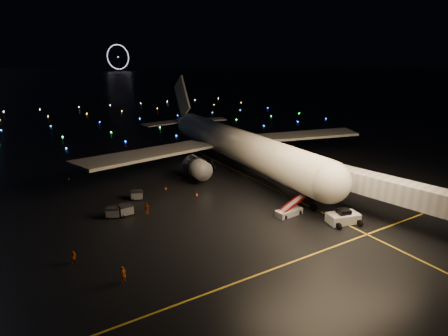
{
  "coord_description": "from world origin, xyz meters",
  "views": [
    {
      "loc": [
        -26.17,
        -36.5,
        22.52
      ],
      "look_at": [
        2.6,
        12.0,
        5.0
      ],
      "focal_mm": 28.0,
      "sensor_mm": 36.0,
      "label": 1
    }
  ],
  "objects_px": {
    "baggage_cart_0": "(126,210)",
    "crew_b": "(74,257)",
    "crew_c": "(147,208)",
    "baggage_cart_2": "(113,212)",
    "belt_loader": "(289,206)",
    "crew_a": "(123,274)",
    "airliner": "(227,124)",
    "baggage_cart_1": "(137,195)",
    "pushback_tug": "(343,216)"
  },
  "relations": [
    {
      "from": "baggage_cart_1",
      "to": "baggage_cart_2",
      "type": "bearing_deg",
      "value": -116.89
    },
    {
      "from": "crew_c",
      "to": "baggage_cart_1",
      "type": "xyz_separation_m",
      "value": [
        0.42,
        6.3,
        -0.06
      ]
    },
    {
      "from": "crew_c",
      "to": "baggage_cart_0",
      "type": "height_order",
      "value": "crew_c"
    },
    {
      "from": "baggage_cart_0",
      "to": "pushback_tug",
      "type": "bearing_deg",
      "value": -38.59
    },
    {
      "from": "crew_b",
      "to": "baggage_cart_0",
      "type": "relative_size",
      "value": 0.78
    },
    {
      "from": "pushback_tug",
      "to": "baggage_cart_0",
      "type": "height_order",
      "value": "pushback_tug"
    },
    {
      "from": "baggage_cart_0",
      "to": "baggage_cart_1",
      "type": "distance_m",
      "value": 6.23
    },
    {
      "from": "crew_a",
      "to": "crew_b",
      "type": "bearing_deg",
      "value": 98.8
    },
    {
      "from": "crew_b",
      "to": "crew_c",
      "type": "xyz_separation_m",
      "value": [
        11.72,
        8.98,
        0.07
      ]
    },
    {
      "from": "airliner",
      "to": "baggage_cart_2",
      "type": "xyz_separation_m",
      "value": [
        -28.69,
        -14.63,
        -8.41
      ]
    },
    {
      "from": "crew_a",
      "to": "baggage_cart_1",
      "type": "bearing_deg",
      "value": 47.13
    },
    {
      "from": "pushback_tug",
      "to": "airliner",
      "type": "bearing_deg",
      "value": 102.97
    },
    {
      "from": "belt_loader",
      "to": "baggage_cart_1",
      "type": "height_order",
      "value": "belt_loader"
    },
    {
      "from": "baggage_cart_0",
      "to": "belt_loader",
      "type": "bearing_deg",
      "value": -33.74
    },
    {
      "from": "baggage_cart_0",
      "to": "baggage_cart_1",
      "type": "bearing_deg",
      "value": 54.79
    },
    {
      "from": "belt_loader",
      "to": "crew_a",
      "type": "distance_m",
      "value": 26.41
    },
    {
      "from": "crew_c",
      "to": "baggage_cart_1",
      "type": "height_order",
      "value": "crew_c"
    },
    {
      "from": "crew_a",
      "to": "baggage_cart_2",
      "type": "distance_m",
      "value": 16.95
    },
    {
      "from": "baggage_cart_0",
      "to": "baggage_cart_1",
      "type": "height_order",
      "value": "baggage_cart_0"
    },
    {
      "from": "baggage_cart_1",
      "to": "baggage_cart_2",
      "type": "relative_size",
      "value": 1.0
    },
    {
      "from": "crew_a",
      "to": "crew_c",
      "type": "relative_size",
      "value": 1.07
    },
    {
      "from": "baggage_cart_1",
      "to": "airliner",
      "type": "bearing_deg",
      "value": 41.01
    },
    {
      "from": "airliner",
      "to": "crew_a",
      "type": "height_order",
      "value": "airliner"
    },
    {
      "from": "belt_loader",
      "to": "baggage_cart_0",
      "type": "xyz_separation_m",
      "value": [
        -21.19,
        12.61,
        -0.66
      ]
    },
    {
      "from": "pushback_tug",
      "to": "baggage_cart_0",
      "type": "distance_m",
      "value": 32.03
    },
    {
      "from": "crew_c",
      "to": "baggage_cart_1",
      "type": "bearing_deg",
      "value": 138.83
    },
    {
      "from": "baggage_cart_0",
      "to": "crew_b",
      "type": "bearing_deg",
      "value": -134.38
    },
    {
      "from": "crew_a",
      "to": "airliner",
      "type": "bearing_deg",
      "value": 22.5
    },
    {
      "from": "crew_b",
      "to": "baggage_cart_0",
      "type": "bearing_deg",
      "value": 58.28
    },
    {
      "from": "belt_loader",
      "to": "baggage_cart_1",
      "type": "distance_m",
      "value": 25.29
    },
    {
      "from": "pushback_tug",
      "to": "crew_c",
      "type": "height_order",
      "value": "pushback_tug"
    },
    {
      "from": "crew_b",
      "to": "baggage_cart_2",
      "type": "relative_size",
      "value": 0.84
    },
    {
      "from": "baggage_cart_0",
      "to": "airliner",
      "type": "bearing_deg",
      "value": 25.94
    },
    {
      "from": "crew_c",
      "to": "baggage_cart_2",
      "type": "height_order",
      "value": "crew_c"
    },
    {
      "from": "crew_a",
      "to": "baggage_cart_0",
      "type": "bearing_deg",
      "value": 51.26
    },
    {
      "from": "crew_c",
      "to": "baggage_cart_0",
      "type": "relative_size",
      "value": 0.85
    },
    {
      "from": "crew_b",
      "to": "pushback_tug",
      "type": "bearing_deg",
      "value": -4.25
    },
    {
      "from": "crew_c",
      "to": "baggage_cart_2",
      "type": "distance_m",
      "value": 4.97
    },
    {
      "from": "crew_c",
      "to": "crew_b",
      "type": "bearing_deg",
      "value": -89.92
    },
    {
      "from": "crew_a",
      "to": "pushback_tug",
      "type": "bearing_deg",
      "value": -26.1
    },
    {
      "from": "belt_loader",
      "to": "baggage_cart_2",
      "type": "xyz_separation_m",
      "value": [
        -23.11,
        12.78,
        -0.72
      ]
    },
    {
      "from": "pushback_tug",
      "to": "baggage_cart_1",
      "type": "xyz_separation_m",
      "value": [
        -22.72,
        23.91,
        -0.28
      ]
    },
    {
      "from": "baggage_cart_1",
      "to": "baggage_cart_2",
      "type": "distance_m",
      "value": 7.31
    },
    {
      "from": "crew_a",
      "to": "crew_c",
      "type": "xyz_separation_m",
      "value": [
        7.82,
        15.48,
        -0.06
      ]
    },
    {
      "from": "belt_loader",
      "to": "crew_b",
      "type": "distance_m",
      "value": 30.13
    },
    {
      "from": "belt_loader",
      "to": "airliner",
      "type": "bearing_deg",
      "value": 75.21
    },
    {
      "from": "pushback_tug",
      "to": "baggage_cart_2",
      "type": "relative_size",
      "value": 2.4
    },
    {
      "from": "crew_a",
      "to": "baggage_cart_2",
      "type": "relative_size",
      "value": 0.98
    },
    {
      "from": "crew_b",
      "to": "baggage_cart_2",
      "type": "height_order",
      "value": "baggage_cart_2"
    },
    {
      "from": "belt_loader",
      "to": "baggage_cart_1",
      "type": "relative_size",
      "value": 3.36
    }
  ]
}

